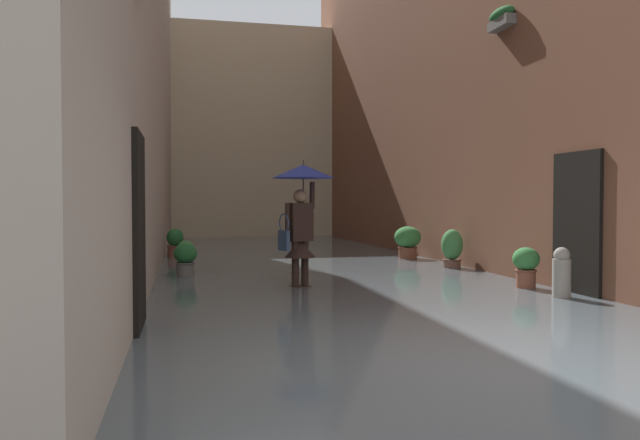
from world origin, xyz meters
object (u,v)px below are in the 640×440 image
(potted_plant_near_right, at_px, (186,255))
(mooring_bollard, at_px, (562,275))
(potted_plant_mid_right, at_px, (185,260))
(potted_plant_far_left, at_px, (526,267))
(potted_plant_near_left, at_px, (408,241))
(person_wading, at_px, (302,200))
(potted_plant_far_right, at_px, (175,244))
(potted_plant_mid_left, at_px, (452,249))

(potted_plant_near_right, xyz_separation_m, mooring_bollard, (-5.24, 5.10, 0.05))
(potted_plant_near_right, bearing_deg, potted_plant_mid_right, 89.75)
(potted_plant_far_left, bearing_deg, potted_plant_near_left, -89.55)
(person_wading, height_order, potted_plant_far_right, person_wading)
(person_wading, relative_size, potted_plant_mid_right, 3.07)
(person_wading, relative_size, potted_plant_near_left, 2.48)
(potted_plant_near_left, xyz_separation_m, potted_plant_mid_right, (5.23, 2.45, -0.10))
(potted_plant_far_right, relative_size, potted_plant_near_left, 0.92)
(potted_plant_near_left, xyz_separation_m, potted_plant_mid_left, (-0.17, 2.14, -0.03))
(potted_plant_near_right, height_order, potted_plant_mid_right, potted_plant_mid_right)
(person_wading, distance_m, potted_plant_near_left, 5.49)
(potted_plant_far_left, distance_m, potted_plant_mid_right, 5.92)
(potted_plant_far_left, xyz_separation_m, potted_plant_mid_right, (5.27, -2.70, -0.03))
(mooring_bollard, bearing_deg, potted_plant_mid_left, -92.16)
(potted_plant_near_right, bearing_deg, mooring_bollard, 135.76)
(potted_plant_near_left, distance_m, potted_plant_mid_left, 2.14)
(potted_plant_mid_left, bearing_deg, potted_plant_far_right, -32.88)
(potted_plant_mid_right, bearing_deg, person_wading, 136.25)
(person_wading, distance_m, potted_plant_far_right, 6.17)
(potted_plant_mid_left, bearing_deg, potted_plant_near_right, -11.84)
(person_wading, bearing_deg, potted_plant_far_left, 164.69)
(potted_plant_near_right, distance_m, potted_plant_mid_left, 5.51)
(potted_plant_near_left, distance_m, potted_plant_far_left, 5.14)
(mooring_bollard, bearing_deg, potted_plant_far_left, -91.40)
(potted_plant_far_left, relative_size, mooring_bollard, 0.91)
(potted_plant_near_left, relative_size, mooring_bollard, 1.06)
(potted_plant_far_right, distance_m, potted_plant_near_right, 2.53)
(potted_plant_mid_left, height_order, mooring_bollard, potted_plant_mid_left)
(potted_plant_mid_right, bearing_deg, potted_plant_far_right, -86.45)
(potted_plant_mid_left, bearing_deg, mooring_bollard, 87.84)
(mooring_bollard, bearing_deg, potted_plant_mid_right, -34.93)
(person_wading, xyz_separation_m, potted_plant_near_right, (1.83, -3.20, -1.12))
(person_wading, xyz_separation_m, potted_plant_far_left, (-3.44, 0.94, -1.06))
(potted_plant_near_right, relative_size, potted_plant_mid_left, 0.74)
(potted_plant_far_left, height_order, potted_plant_mid_right, potted_plant_far_left)
(potted_plant_far_right, distance_m, potted_plant_far_left, 8.64)
(potted_plant_far_left, xyz_separation_m, mooring_bollard, (0.02, 0.97, -0.02))
(person_wading, distance_m, potted_plant_mid_right, 2.76)
(potted_plant_far_right, xyz_separation_m, potted_plant_near_right, (-0.25, 2.52, -0.06))
(potted_plant_far_right, distance_m, potted_plant_near_left, 5.68)
(potted_plant_near_left, distance_m, mooring_bollard, 6.11)
(potted_plant_near_left, bearing_deg, potted_plant_far_left, 90.45)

